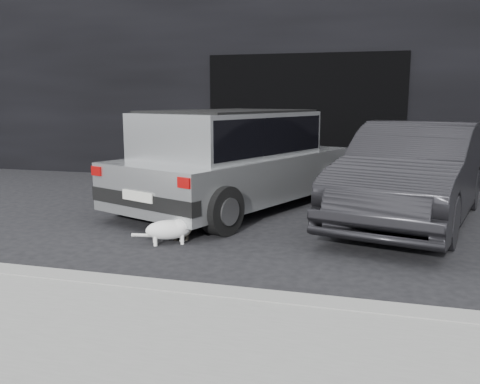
% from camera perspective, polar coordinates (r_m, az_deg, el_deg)
% --- Properties ---
extents(ground, '(80.00, 80.00, 0.00)m').
position_cam_1_polar(ground, '(7.11, -5.77, -3.45)').
color(ground, black).
rests_on(ground, ground).
extents(building_facade, '(34.00, 4.00, 5.00)m').
position_cam_1_polar(building_facade, '(12.55, 8.69, 13.94)').
color(building_facade, black).
rests_on(building_facade, ground).
extents(garage_opening, '(4.00, 0.10, 2.60)m').
position_cam_1_polar(garage_opening, '(10.54, 7.20, 8.15)').
color(garage_opening, black).
rests_on(garage_opening, ground).
extents(curb, '(18.00, 0.25, 0.12)m').
position_cam_1_polar(curb, '(4.43, -5.79, -11.29)').
color(curb, gray).
rests_on(curb, ground).
extents(sidewalk, '(18.00, 2.20, 0.11)m').
position_cam_1_polar(sidewalk, '(3.45, -13.36, -18.26)').
color(sidewalk, gray).
rests_on(sidewalk, ground).
extents(silver_hatchback, '(3.28, 4.54, 1.53)m').
position_cam_1_polar(silver_hatchback, '(7.90, -0.73, 4.15)').
color(silver_hatchback, '#B0B4B5').
rests_on(silver_hatchback, ground).
extents(second_car, '(2.44, 4.43, 1.38)m').
position_cam_1_polar(second_car, '(7.43, 18.95, 2.06)').
color(second_car, black).
rests_on(second_car, ground).
extents(cat_siamese, '(0.46, 0.74, 0.28)m').
position_cam_1_polar(cat_siamese, '(6.32, -6.65, -4.04)').
color(cat_siamese, beige).
rests_on(cat_siamese, ground).
extents(cat_white, '(0.70, 0.50, 0.37)m').
position_cam_1_polar(cat_white, '(6.09, -7.71, -4.10)').
color(cat_white, white).
rests_on(cat_white, ground).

